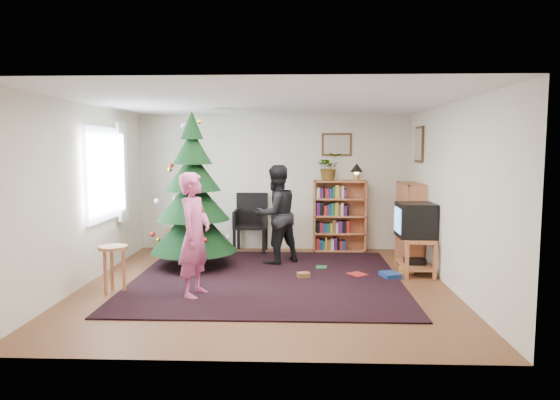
{
  "coord_description": "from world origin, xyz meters",
  "views": [
    {
      "loc": [
        0.45,
        -6.74,
        1.89
      ],
      "look_at": [
        0.17,
        0.8,
        1.1
      ],
      "focal_mm": 32.0,
      "sensor_mm": 36.0,
      "label": 1
    }
  ],
  "objects_px": {
    "picture_back": "(337,145)",
    "table_lamp": "(357,169)",
    "bookshelf_back": "(339,215)",
    "picture_right": "(419,144)",
    "person_standing": "(195,235)",
    "crt_tv": "(416,220)",
    "stool": "(113,256)",
    "potted_plant": "(329,167)",
    "christmas_tree": "(193,203)",
    "person_by_chair": "(276,215)",
    "tv_stand": "(415,252)",
    "armchair": "(251,220)",
    "bookshelf_right": "(410,221)"
  },
  "relations": [
    {
      "from": "christmas_tree",
      "to": "crt_tv",
      "type": "distance_m",
      "value": 3.43
    },
    {
      "from": "picture_right",
      "to": "stool",
      "type": "xyz_separation_m",
      "value": [
        -4.44,
        -2.18,
        -1.47
      ]
    },
    {
      "from": "bookshelf_back",
      "to": "table_lamp",
      "type": "relative_size",
      "value": 4.17
    },
    {
      "from": "person_by_chair",
      "to": "crt_tv",
      "type": "bearing_deg",
      "value": 130.27
    },
    {
      "from": "picture_back",
      "to": "bookshelf_back",
      "type": "distance_m",
      "value": 1.29
    },
    {
      "from": "picture_back",
      "to": "table_lamp",
      "type": "xyz_separation_m",
      "value": [
        0.35,
        -0.14,
        -0.44
      ]
    },
    {
      "from": "crt_tv",
      "to": "person_standing",
      "type": "relative_size",
      "value": 0.37
    },
    {
      "from": "bookshelf_back",
      "to": "table_lamp",
      "type": "distance_m",
      "value": 0.9
    },
    {
      "from": "christmas_tree",
      "to": "stool",
      "type": "bearing_deg",
      "value": -118.45
    },
    {
      "from": "stool",
      "to": "person_standing",
      "type": "distance_m",
      "value": 1.16
    },
    {
      "from": "picture_back",
      "to": "picture_right",
      "type": "bearing_deg",
      "value": -28.69
    },
    {
      "from": "person_standing",
      "to": "christmas_tree",
      "type": "bearing_deg",
      "value": 25.38
    },
    {
      "from": "christmas_tree",
      "to": "crt_tv",
      "type": "relative_size",
      "value": 4.17
    },
    {
      "from": "bookshelf_right",
      "to": "person_standing",
      "type": "height_order",
      "value": "person_standing"
    },
    {
      "from": "picture_back",
      "to": "crt_tv",
      "type": "distance_m",
      "value": 2.32
    },
    {
      "from": "christmas_tree",
      "to": "tv_stand",
      "type": "distance_m",
      "value": 3.5
    },
    {
      "from": "potted_plant",
      "to": "armchair",
      "type": "bearing_deg",
      "value": -177.41
    },
    {
      "from": "bookshelf_back",
      "to": "table_lamp",
      "type": "xyz_separation_m",
      "value": [
        0.3,
        0.0,
        0.85
      ]
    },
    {
      "from": "picture_right",
      "to": "bookshelf_back",
      "type": "distance_m",
      "value": 1.9
    },
    {
      "from": "armchair",
      "to": "stool",
      "type": "distance_m",
      "value": 3.12
    },
    {
      "from": "person_standing",
      "to": "bookshelf_back",
      "type": "bearing_deg",
      "value": -22.54
    },
    {
      "from": "bookshelf_back",
      "to": "person_by_chair",
      "type": "xyz_separation_m",
      "value": [
        -1.12,
        -1.05,
        0.14
      ]
    },
    {
      "from": "picture_back",
      "to": "table_lamp",
      "type": "bearing_deg",
      "value": -20.84
    },
    {
      "from": "crt_tv",
      "to": "potted_plant",
      "type": "height_order",
      "value": "potted_plant"
    },
    {
      "from": "picture_back",
      "to": "crt_tv",
      "type": "relative_size",
      "value": 0.93
    },
    {
      "from": "potted_plant",
      "to": "christmas_tree",
      "type": "bearing_deg",
      "value": -148.39
    },
    {
      "from": "picture_back",
      "to": "bookshelf_back",
      "type": "bearing_deg",
      "value": -67.95
    },
    {
      "from": "armchair",
      "to": "potted_plant",
      "type": "bearing_deg",
      "value": 3.97
    },
    {
      "from": "stool",
      "to": "potted_plant",
      "type": "bearing_deg",
      "value": 42.99
    },
    {
      "from": "picture_right",
      "to": "person_standing",
      "type": "height_order",
      "value": "picture_right"
    },
    {
      "from": "christmas_tree",
      "to": "potted_plant",
      "type": "height_order",
      "value": "christmas_tree"
    },
    {
      "from": "christmas_tree",
      "to": "potted_plant",
      "type": "distance_m",
      "value": 2.64
    },
    {
      "from": "crt_tv",
      "to": "table_lamp",
      "type": "distance_m",
      "value": 1.87
    },
    {
      "from": "crt_tv",
      "to": "person_standing",
      "type": "distance_m",
      "value": 3.35
    },
    {
      "from": "christmas_tree",
      "to": "tv_stand",
      "type": "height_order",
      "value": "christmas_tree"
    },
    {
      "from": "christmas_tree",
      "to": "tv_stand",
      "type": "bearing_deg",
      "value": -3.72
    },
    {
      "from": "armchair",
      "to": "person_by_chair",
      "type": "distance_m",
      "value": 1.13
    },
    {
      "from": "tv_stand",
      "to": "crt_tv",
      "type": "xyz_separation_m",
      "value": [
        -0.0,
        0.0,
        0.49
      ]
    },
    {
      "from": "christmas_tree",
      "to": "table_lamp",
      "type": "xyz_separation_m",
      "value": [
        2.71,
        1.36,
        0.49
      ]
    },
    {
      "from": "bookshelf_back",
      "to": "crt_tv",
      "type": "distance_m",
      "value": 1.88
    },
    {
      "from": "crt_tv",
      "to": "potted_plant",
      "type": "distance_m",
      "value": 2.13
    },
    {
      "from": "person_standing",
      "to": "armchair",
      "type": "bearing_deg",
      "value": 3.94
    },
    {
      "from": "crt_tv",
      "to": "stool",
      "type": "xyz_separation_m",
      "value": [
        -4.18,
        -1.19,
        -0.33
      ]
    },
    {
      "from": "armchair",
      "to": "stool",
      "type": "xyz_separation_m",
      "value": [
        -1.55,
        -2.71,
        -0.1
      ]
    },
    {
      "from": "picture_back",
      "to": "picture_right",
      "type": "relative_size",
      "value": 0.92
    },
    {
      "from": "christmas_tree",
      "to": "person_standing",
      "type": "relative_size",
      "value": 1.55
    },
    {
      "from": "picture_right",
      "to": "tv_stand",
      "type": "xyz_separation_m",
      "value": [
        -0.26,
        -0.99,
        -1.63
      ]
    },
    {
      "from": "picture_back",
      "to": "armchair",
      "type": "distance_m",
      "value": 2.09
    },
    {
      "from": "bookshelf_back",
      "to": "armchair",
      "type": "relative_size",
      "value": 1.22
    },
    {
      "from": "crt_tv",
      "to": "tv_stand",
      "type": "bearing_deg",
      "value": -0.0
    }
  ]
}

